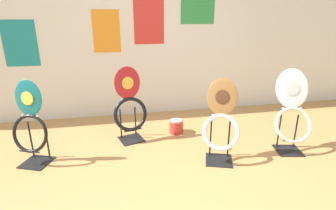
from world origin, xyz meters
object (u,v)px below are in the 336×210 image
Objects in this scene: toilet_seat_display_woodgrain at (221,125)px; paint_can at (176,126)px; toilet_seat_display_crimson_swirl at (130,108)px; toilet_seat_display_white_plain at (292,115)px; toilet_seat_display_teal_sax at (30,125)px.

paint_can is at bearing 111.29° from toilet_seat_display_woodgrain.
paint_can is at bearing 8.78° from toilet_seat_display_crimson_swirl.
toilet_seat_display_crimson_swirl is 0.99× the size of toilet_seat_display_white_plain.
toilet_seat_display_white_plain reaches higher than paint_can.
toilet_seat_display_teal_sax reaches higher than paint_can.
toilet_seat_display_teal_sax is at bearing 174.60° from toilet_seat_display_white_plain.
toilet_seat_display_woodgrain is 4.70× the size of paint_can.
paint_can is (1.64, 0.45, -0.35)m from toilet_seat_display_teal_sax.
toilet_seat_display_teal_sax is at bearing -161.17° from toilet_seat_display_crimson_swirl.
toilet_seat_display_crimson_swirl is 1.09m from toilet_seat_display_teal_sax.
toilet_seat_display_white_plain is at bearing -31.20° from paint_can.
toilet_seat_display_woodgrain is 1.97m from toilet_seat_display_teal_sax.
paint_can is (-1.18, 0.71, -0.34)m from toilet_seat_display_white_plain.
toilet_seat_display_woodgrain is 0.95× the size of toilet_seat_display_crimson_swirl.
toilet_seat_display_woodgrain is at bearing -9.51° from toilet_seat_display_teal_sax.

